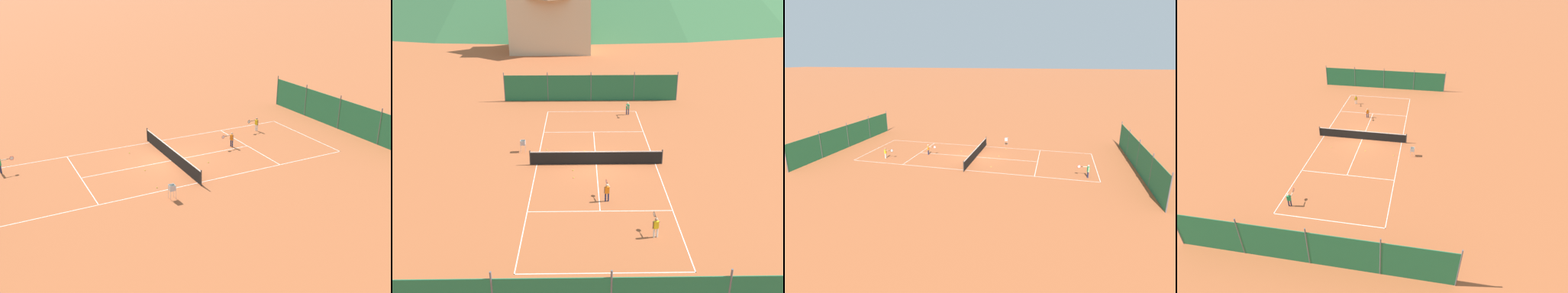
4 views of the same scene
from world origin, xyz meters
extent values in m
plane|color=#A8542D|center=(0.00, 0.00, 0.00)|extent=(600.00, 600.00, 0.00)
cube|color=white|center=(0.00, 11.90, 0.00)|extent=(8.25, 0.05, 0.01)
cube|color=white|center=(0.00, -11.90, 0.00)|extent=(8.25, 0.05, 0.01)
cube|color=white|center=(-4.10, 0.00, 0.00)|extent=(0.05, 23.85, 0.01)
cube|color=white|center=(4.10, 0.00, 0.00)|extent=(0.05, 23.85, 0.01)
cube|color=white|center=(0.00, 6.40, 0.00)|extent=(8.20, 0.05, 0.01)
cube|color=white|center=(0.00, -6.40, 0.00)|extent=(8.20, 0.05, 0.01)
cube|color=white|center=(0.00, 0.00, 0.00)|extent=(0.05, 12.80, 0.01)
cylinder|color=#2D2D2D|center=(-4.55, 0.00, 0.53)|extent=(0.08, 0.08, 1.06)
cylinder|color=#2D2D2D|center=(4.55, 0.00, 0.53)|extent=(0.08, 0.08, 1.06)
cube|color=black|center=(0.00, 0.00, 0.46)|extent=(9.10, 0.02, 0.91)
cube|color=white|center=(0.00, 0.00, 0.93)|extent=(9.10, 0.04, 0.06)
cube|color=#236B42|center=(0.00, 15.50, 1.30)|extent=(17.20, 0.04, 2.60)
cylinder|color=#59595E|center=(-8.60, 15.50, 1.45)|extent=(0.08, 0.08, 2.90)
cylinder|color=#59595E|center=(-4.30, 15.50, 1.45)|extent=(0.08, 0.08, 2.90)
cylinder|color=#59595E|center=(0.00, 15.50, 1.45)|extent=(0.08, 0.08, 2.90)
cylinder|color=#59595E|center=(4.30, 15.50, 1.45)|extent=(0.08, 0.08, 2.90)
cylinder|color=#59595E|center=(8.60, 15.50, 1.45)|extent=(0.08, 0.08, 2.90)
cube|color=#236B42|center=(0.00, -15.50, 1.30)|extent=(17.20, 0.04, 2.60)
cylinder|color=#59595E|center=(-8.60, -15.50, 1.45)|extent=(0.08, 0.08, 2.90)
cylinder|color=#59595E|center=(-4.30, -15.50, 1.45)|extent=(0.08, 0.08, 2.90)
cylinder|color=#59595E|center=(0.00, -15.50, 1.45)|extent=(0.08, 0.08, 2.90)
cylinder|color=#59595E|center=(4.30, -15.50, 1.45)|extent=(0.08, 0.08, 2.90)
cylinder|color=#59595E|center=(8.60, -15.50, 1.45)|extent=(0.08, 0.08, 2.90)
cylinder|color=#23284C|center=(0.36, -5.27, 0.27)|extent=(0.09, 0.09, 0.53)
cylinder|color=#23284C|center=(0.53, -5.23, 0.27)|extent=(0.09, 0.09, 0.53)
cube|color=orange|center=(0.44, -5.25, 0.74)|extent=(0.28, 0.20, 0.41)
sphere|color=tan|center=(0.44, -5.25, 1.05)|extent=(0.16, 0.16, 0.16)
cylinder|color=tan|center=(0.28, -5.28, 0.74)|extent=(0.06, 0.06, 0.41)
cylinder|color=tan|center=(0.56, -5.02, 0.90)|extent=(0.14, 0.41, 0.06)
cylinder|color=black|center=(0.50, -4.72, 0.90)|extent=(0.07, 0.19, 0.03)
torus|color=red|center=(0.45, -4.49, 0.90)|extent=(0.08, 0.28, 0.28)
cylinder|color=silver|center=(0.45, -4.49, 0.90)|extent=(0.06, 0.25, 0.25)
cylinder|color=#23284C|center=(3.32, 10.93, 0.28)|extent=(0.10, 0.10, 0.55)
cylinder|color=#23284C|center=(3.14, 10.91, 0.28)|extent=(0.10, 0.10, 0.55)
cube|color=#239E5B|center=(3.23, 10.92, 0.77)|extent=(0.28, 0.19, 0.43)
sphere|color=beige|center=(3.23, 10.92, 1.09)|extent=(0.17, 0.17, 0.17)
cylinder|color=beige|center=(3.40, 10.94, 0.77)|extent=(0.06, 0.06, 0.43)
cylinder|color=beige|center=(3.09, 10.68, 0.93)|extent=(0.12, 0.43, 0.06)
cylinder|color=black|center=(3.13, 10.37, 0.93)|extent=(0.05, 0.20, 0.03)
torus|color=red|center=(3.16, 10.14, 0.93)|extent=(0.06, 0.28, 0.28)
cylinder|color=silver|center=(3.16, 10.14, 0.93)|extent=(0.04, 0.25, 0.25)
cylinder|color=white|center=(2.62, -9.06, 0.26)|extent=(0.09, 0.09, 0.53)
cylinder|color=white|center=(2.79, -9.03, 0.26)|extent=(0.09, 0.09, 0.53)
cube|color=yellow|center=(2.71, -9.05, 0.73)|extent=(0.28, 0.19, 0.41)
sphere|color=#A37556|center=(2.71, -9.05, 1.04)|extent=(0.16, 0.16, 0.16)
cylinder|color=#A37556|center=(2.55, -9.08, 0.73)|extent=(0.06, 0.06, 0.41)
cylinder|color=#A37556|center=(2.83, -8.81, 0.89)|extent=(0.14, 0.41, 0.06)
cylinder|color=black|center=(2.77, -8.52, 0.89)|extent=(0.06, 0.19, 0.03)
torus|color=black|center=(2.72, -8.29, 0.89)|extent=(0.08, 0.28, 0.28)
cylinder|color=silver|center=(2.72, -8.29, 0.89)|extent=(0.05, 0.25, 0.25)
sphere|color=#CCE033|center=(-1.59, -1.01, 0.03)|extent=(0.07, 0.07, 0.07)
sphere|color=#CCE033|center=(-1.54, -2.15, 0.03)|extent=(0.07, 0.07, 0.07)
sphere|color=#CCE033|center=(2.68, 2.16, 0.03)|extent=(0.07, 0.07, 0.07)
sphere|color=#CCE033|center=(-0.79, 2.28, 0.03)|extent=(0.07, 0.07, 0.07)
sphere|color=#CCE033|center=(-3.59, 2.58, 0.03)|extent=(0.07, 0.07, 0.07)
cylinder|color=#B7B7BC|center=(-5.47, 2.15, 0.28)|extent=(0.02, 0.02, 0.55)
cylinder|color=#B7B7BC|center=(-5.13, 2.15, 0.28)|extent=(0.02, 0.02, 0.55)
cylinder|color=#B7B7BC|center=(-5.47, 2.49, 0.28)|extent=(0.02, 0.02, 0.55)
cylinder|color=#B7B7BC|center=(-5.13, 2.49, 0.28)|extent=(0.02, 0.02, 0.55)
cube|color=#B7B7BC|center=(-5.30, 2.32, 0.56)|extent=(0.34, 0.34, 0.02)
cube|color=#B7B7BC|center=(-5.30, 2.15, 0.72)|extent=(0.34, 0.02, 0.34)
cube|color=#B7B7BC|center=(-5.30, 2.49, 0.72)|extent=(0.34, 0.02, 0.34)
cube|color=#B7B7BC|center=(-5.47, 2.32, 0.72)|extent=(0.02, 0.34, 0.34)
cube|color=#B7B7BC|center=(-5.13, 2.32, 0.72)|extent=(0.02, 0.34, 0.34)
sphere|color=#CCE033|center=(-5.18, 2.22, 0.60)|extent=(0.07, 0.07, 0.07)
sphere|color=#CCE033|center=(-5.25, 2.41, 0.60)|extent=(0.07, 0.07, 0.07)
sphere|color=#CCE033|center=(-5.43, 2.26, 0.60)|extent=(0.07, 0.07, 0.07)
sphere|color=#CCE033|center=(-5.33, 2.34, 0.60)|extent=(0.07, 0.07, 0.07)
sphere|color=#CCE033|center=(-5.37, 2.42, 0.60)|extent=(0.07, 0.07, 0.07)
sphere|color=#CCE033|center=(-5.39, 2.19, 0.60)|extent=(0.07, 0.07, 0.07)
sphere|color=#CCE033|center=(-5.16, 2.35, 0.66)|extent=(0.07, 0.07, 0.07)
sphere|color=#CCE033|center=(-5.33, 2.30, 0.66)|extent=(0.07, 0.07, 0.07)
sphere|color=#CCE033|center=(-5.42, 2.34, 0.66)|extent=(0.07, 0.07, 0.07)
sphere|color=#CCE033|center=(-5.41, 2.45, 0.66)|extent=(0.07, 0.07, 0.07)
sphere|color=#CCE033|center=(-5.30, 2.34, 0.66)|extent=(0.07, 0.07, 0.07)
sphere|color=#CCE033|center=(-5.34, 2.31, 0.66)|extent=(0.07, 0.07, 0.07)
sphere|color=#CCE033|center=(-5.19, 2.36, 0.71)|extent=(0.07, 0.07, 0.07)
camera|label=1|loc=(-27.27, 12.02, 12.48)|focal=42.00mm
camera|label=2|loc=(-1.08, -28.78, 13.08)|focal=42.00mm
camera|label=3|loc=(29.57, 7.86, 10.01)|focal=28.00mm
camera|label=4|loc=(-5.89, 26.87, 15.56)|focal=28.00mm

